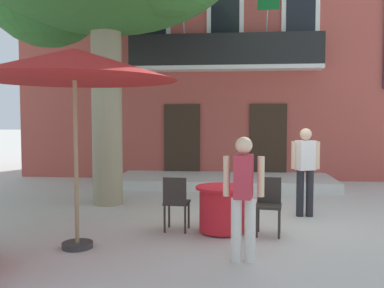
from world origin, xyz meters
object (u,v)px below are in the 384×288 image
Objects in this scene: cafe_umbrella at (74,65)px; pedestrian_by_tree at (244,192)px; cafe_chair_middle_0 at (269,202)px; ground_planter_left at (107,172)px; cafe_table_middle at (222,209)px; cafe_chair_middle_1 at (176,200)px; pedestrian_mid_plaza at (305,167)px.

pedestrian_by_tree is at bearing -8.25° from cafe_umbrella.
ground_planter_left is (-4.18, 4.87, -0.21)m from cafe_chair_middle_0.
cafe_chair_middle_0 reaches higher than ground_planter_left.
cafe_chair_middle_1 is at bearing -177.67° from cafe_table_middle.
cafe_table_middle is at bearing -140.18° from pedestrian_mid_plaza.
cafe_table_middle is 0.95× the size of cafe_chair_middle_1.
pedestrian_by_tree reaches higher than cafe_table_middle.
pedestrian_mid_plaza is (1.54, 1.28, 0.56)m from cafe_table_middle.
ground_planter_left is at bearing 103.21° from cafe_umbrella.
pedestrian_by_tree reaches higher than ground_planter_left.
cafe_umbrella is at bearing -76.79° from ground_planter_left.
cafe_umbrella reaches higher than pedestrian_by_tree.
pedestrian_mid_plaza reaches higher than cafe_chair_middle_1.
pedestrian_by_tree is at bearing -77.02° from cafe_table_middle.
ground_planter_left is at bearing 121.07° from pedestrian_by_tree.
cafe_umbrella is 6.45m from ground_planter_left.
pedestrian_mid_plaza is (3.59, 2.31, -1.66)m from cafe_umbrella.
pedestrian_by_tree is at bearing -51.39° from cafe_chair_middle_1.
pedestrian_by_tree is at bearing -108.02° from cafe_chair_middle_0.
cafe_chair_middle_1 is at bearing 37.52° from cafe_umbrella.
cafe_chair_middle_0 is 0.56× the size of pedestrian_by_tree.
pedestrian_mid_plaza is at bearing 29.82° from cafe_chair_middle_1.
cafe_chair_middle_0 is 1.60× the size of ground_planter_left.
cafe_umbrella reaches higher than ground_planter_left.
cafe_chair_middle_0 is at bearing 19.70° from cafe_umbrella.
cafe_chair_middle_0 is (0.75, -0.02, 0.14)m from cafe_table_middle.
cafe_table_middle is 0.51× the size of pedestrian_mid_plaza.
cafe_table_middle is 5.94m from ground_planter_left.
pedestrian_mid_plaza is (2.29, 1.31, 0.42)m from cafe_chair_middle_1.
cafe_chair_middle_0 is 3.63m from cafe_umbrella.
cafe_chair_middle_0 is at bearing 71.98° from pedestrian_by_tree.
cafe_chair_middle_0 is 1.51m from cafe_chair_middle_1.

